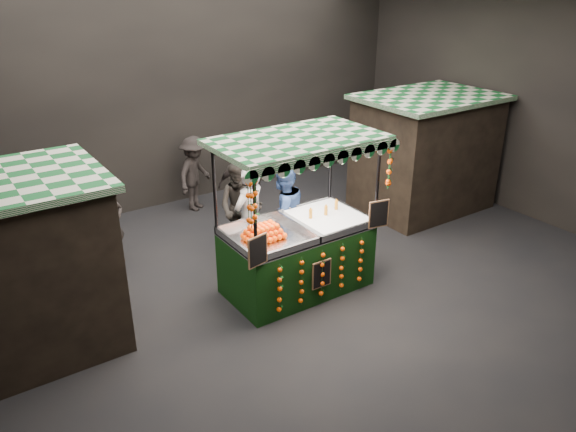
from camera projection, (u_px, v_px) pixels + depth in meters
ground at (304, 290)px, 9.70m from camera, size 12.00×12.00×0.00m
market_hall at (306, 95)px, 8.32m from camera, size 12.10×10.10×5.05m
neighbour_stall_left at (2, 271)px, 7.67m from camera, size 3.00×2.20×2.60m
neighbour_stall_right at (425, 152)px, 12.56m from camera, size 3.00×2.20×2.60m
juice_stall at (299, 245)px, 9.41m from camera, size 2.79×1.64×2.71m
vendor_grey at (249, 219)px, 10.01m from camera, size 0.85×0.70×2.00m
vendor_blue at (283, 215)px, 10.21m from camera, size 1.02×0.83×1.97m
shopper_0 at (110, 224)px, 10.29m from camera, size 0.65×0.52×1.57m
shopper_1 at (241, 208)px, 10.67m from camera, size 1.10×1.12×1.83m
shopper_2 at (240, 184)px, 12.19m from camera, size 1.00×0.72×1.57m
shopper_3 at (195, 174)px, 12.61m from camera, size 1.28×1.15×1.72m
shopper_4 at (15, 238)px, 9.51m from camera, size 1.06×1.00×1.82m
shopper_5 at (373, 167)px, 12.91m from camera, size 1.30×1.69×1.78m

